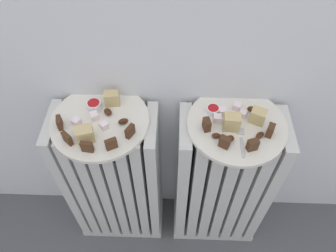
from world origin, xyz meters
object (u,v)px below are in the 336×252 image
plate_left (100,121)px  plate_right (237,125)px  jam_bowl_left (94,105)px  radiator_left (115,181)px  jam_bowl_right (213,110)px  radiator_right (221,184)px  fork (242,140)px

plate_left → plate_right: size_ratio=1.00×
jam_bowl_left → radiator_left: bearing=-63.9°
jam_bowl_right → plate_left: bearing=-173.3°
plate_right → jam_bowl_right: (-0.07, 0.04, 0.02)m
radiator_left → jam_bowl_right: (0.32, 0.04, 0.37)m
plate_left → radiator_right: bearing=0.0°
jam_bowl_left → fork: size_ratio=0.43×
radiator_right → jam_bowl_left: size_ratio=16.14×
radiator_right → fork: size_ratio=6.89×
plate_right → fork: bearing=-83.8°
plate_left → jam_bowl_left: 0.05m
fork → jam_bowl_right: bearing=127.5°
radiator_left → plate_left: bearing=90.0°
radiator_left → radiator_right: size_ratio=1.00×
plate_right → jam_bowl_right: size_ratio=7.59×
plate_left → jam_bowl_right: 0.33m
radiator_left → jam_bowl_left: 0.37m
jam_bowl_left → plate_right: bearing=-6.0°
radiator_left → plate_right: size_ratio=2.39×
fork → radiator_right: bearing=96.2°
radiator_left → plate_right: plate_right is taller
radiator_right → jam_bowl_right: 0.37m
fork → plate_right: bearing=96.2°
radiator_left → jam_bowl_right: size_ratio=18.14×
radiator_left → fork: (0.40, -0.06, 0.36)m
jam_bowl_right → fork: size_ratio=0.38×
radiator_left → jam_bowl_left: jam_bowl_left is taller
plate_right → fork: fork is taller
plate_right → radiator_right: bearing=0.0°
jam_bowl_left → jam_bowl_right: bearing=-0.9°
radiator_right → plate_right: 0.35m
radiator_right → plate_right: size_ratio=2.39×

